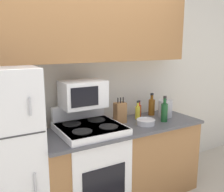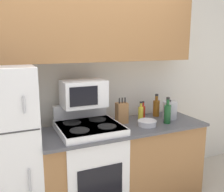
{
  "view_description": "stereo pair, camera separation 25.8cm",
  "coord_description": "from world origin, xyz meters",
  "px_view_note": "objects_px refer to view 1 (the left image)",
  "views": [
    {
      "loc": [
        -1.09,
        -1.92,
        1.76
      ],
      "look_at": [
        0.19,
        0.27,
        1.24
      ],
      "focal_mm": 40.0,
      "sensor_mm": 36.0,
      "label": 1
    },
    {
      "loc": [
        -0.86,
        -2.03,
        1.76
      ],
      "look_at": [
        0.19,
        0.27,
        1.24
      ],
      "focal_mm": 40.0,
      "sensor_mm": 36.0,
      "label": 2
    }
  ],
  "objects_px": {
    "knife_block": "(120,113)",
    "bottle_wine_green": "(164,112)",
    "refrigerator": "(0,157)",
    "microwave": "(83,94)",
    "stove": "(91,167)",
    "bottle_hot_sauce": "(139,110)",
    "bottle_whiskey": "(152,106)",
    "kettle": "(165,109)",
    "bottle_cooking_spray": "(138,112)",
    "bowl": "(146,122)"
  },
  "relations": [
    {
      "from": "refrigerator",
      "to": "knife_block",
      "type": "bearing_deg",
      "value": 1.98
    },
    {
      "from": "microwave",
      "to": "bottle_wine_green",
      "type": "bearing_deg",
      "value": -15.97
    },
    {
      "from": "refrigerator",
      "to": "microwave",
      "type": "bearing_deg",
      "value": 5.85
    },
    {
      "from": "refrigerator",
      "to": "bottle_whiskey",
      "type": "relative_size",
      "value": 5.65
    },
    {
      "from": "stove",
      "to": "bottle_wine_green",
      "type": "distance_m",
      "value": 1.04
    },
    {
      "from": "bowl",
      "to": "bottle_cooking_spray",
      "type": "xyz_separation_m",
      "value": [
        0.05,
        0.22,
        0.05
      ]
    },
    {
      "from": "knife_block",
      "to": "refrigerator",
      "type": "bearing_deg",
      "value": -178.02
    },
    {
      "from": "microwave",
      "to": "bottle_wine_green",
      "type": "relative_size",
      "value": 1.51
    },
    {
      "from": "bottle_hot_sauce",
      "to": "microwave",
      "type": "bearing_deg",
      "value": -175.5
    },
    {
      "from": "bottle_whiskey",
      "to": "kettle",
      "type": "relative_size",
      "value": 1.21
    },
    {
      "from": "knife_block",
      "to": "stove",
      "type": "bearing_deg",
      "value": -166.73
    },
    {
      "from": "knife_block",
      "to": "bottle_wine_green",
      "type": "relative_size",
      "value": 0.98
    },
    {
      "from": "refrigerator",
      "to": "bottle_cooking_spray",
      "type": "xyz_separation_m",
      "value": [
        1.54,
        0.06,
        0.18
      ]
    },
    {
      "from": "knife_block",
      "to": "bottle_wine_green",
      "type": "distance_m",
      "value": 0.51
    },
    {
      "from": "refrigerator",
      "to": "bowl",
      "type": "bearing_deg",
      "value": -6.13
    },
    {
      "from": "bottle_whiskey",
      "to": "stove",
      "type": "bearing_deg",
      "value": -169.37
    },
    {
      "from": "bottle_wine_green",
      "to": "kettle",
      "type": "bearing_deg",
      "value": 44.92
    },
    {
      "from": "bottle_whiskey",
      "to": "bottle_wine_green",
      "type": "distance_m",
      "value": 0.29
    },
    {
      "from": "bottle_wine_green",
      "to": "bottle_hot_sauce",
      "type": "bearing_deg",
      "value": 111.24
    },
    {
      "from": "knife_block",
      "to": "bottle_wine_green",
      "type": "height_order",
      "value": "bottle_wine_green"
    },
    {
      "from": "microwave",
      "to": "bottle_hot_sauce",
      "type": "height_order",
      "value": "microwave"
    },
    {
      "from": "microwave",
      "to": "kettle",
      "type": "distance_m",
      "value": 1.08
    },
    {
      "from": "refrigerator",
      "to": "knife_block",
      "type": "distance_m",
      "value": 1.3
    },
    {
      "from": "bottle_hot_sauce",
      "to": "bottle_wine_green",
      "type": "relative_size",
      "value": 0.67
    },
    {
      "from": "bottle_hot_sauce",
      "to": "kettle",
      "type": "xyz_separation_m",
      "value": [
        0.27,
        -0.17,
        0.03
      ]
    },
    {
      "from": "bottle_whiskey",
      "to": "bottle_wine_green",
      "type": "relative_size",
      "value": 0.93
    },
    {
      "from": "bowl",
      "to": "bottle_wine_green",
      "type": "relative_size",
      "value": 0.7
    },
    {
      "from": "bottle_cooking_spray",
      "to": "bottle_hot_sauce",
      "type": "relative_size",
      "value": 1.1
    },
    {
      "from": "knife_block",
      "to": "bottle_cooking_spray",
      "type": "bearing_deg",
      "value": 4.53
    },
    {
      "from": "bowl",
      "to": "kettle",
      "type": "relative_size",
      "value": 0.91
    },
    {
      "from": "microwave",
      "to": "bottle_cooking_spray",
      "type": "bearing_deg",
      "value": -1.82
    },
    {
      "from": "bottle_cooking_spray",
      "to": "kettle",
      "type": "xyz_separation_m",
      "value": [
        0.35,
        -0.09,
        0.02
      ]
    },
    {
      "from": "bottle_cooking_spray",
      "to": "bottle_wine_green",
      "type": "distance_m",
      "value": 0.31
    },
    {
      "from": "refrigerator",
      "to": "bottle_wine_green",
      "type": "height_order",
      "value": "refrigerator"
    },
    {
      "from": "bottle_cooking_spray",
      "to": "bottle_whiskey",
      "type": "bearing_deg",
      "value": 12.32
    },
    {
      "from": "bottle_whiskey",
      "to": "knife_block",
      "type": "bearing_deg",
      "value": -171.58
    },
    {
      "from": "stove",
      "to": "bottle_cooking_spray",
      "type": "height_order",
      "value": "stove"
    },
    {
      "from": "bottle_cooking_spray",
      "to": "bottle_wine_green",
      "type": "bearing_deg",
      "value": -48.65
    },
    {
      "from": "microwave",
      "to": "bottle_hot_sauce",
      "type": "bearing_deg",
      "value": 4.5
    },
    {
      "from": "bottle_cooking_spray",
      "to": "bowl",
      "type": "bearing_deg",
      "value": -102.67
    },
    {
      "from": "knife_block",
      "to": "bottle_hot_sauce",
      "type": "distance_m",
      "value": 0.36
    },
    {
      "from": "stove",
      "to": "microwave",
      "type": "xyz_separation_m",
      "value": [
        -0.01,
        0.14,
        0.77
      ]
    },
    {
      "from": "bottle_cooking_spray",
      "to": "refrigerator",
      "type": "bearing_deg",
      "value": -177.59
    },
    {
      "from": "stove",
      "to": "bottle_cooking_spray",
      "type": "xyz_separation_m",
      "value": [
        0.69,
        0.12,
        0.48
      ]
    },
    {
      "from": "bottle_cooking_spray",
      "to": "kettle",
      "type": "relative_size",
      "value": 0.95
    },
    {
      "from": "refrigerator",
      "to": "stove",
      "type": "relative_size",
      "value": 1.42
    },
    {
      "from": "bottle_whiskey",
      "to": "bottle_hot_sauce",
      "type": "distance_m",
      "value": 0.18
    },
    {
      "from": "knife_block",
      "to": "bottle_whiskey",
      "type": "height_order",
      "value": "knife_block"
    },
    {
      "from": "refrigerator",
      "to": "stove",
      "type": "height_order",
      "value": "refrigerator"
    },
    {
      "from": "refrigerator",
      "to": "bottle_cooking_spray",
      "type": "height_order",
      "value": "refrigerator"
    }
  ]
}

